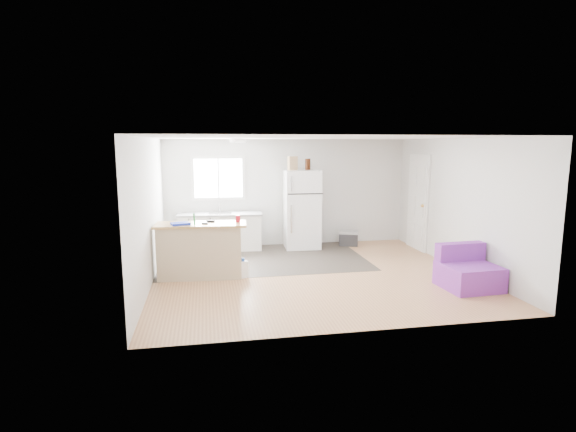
# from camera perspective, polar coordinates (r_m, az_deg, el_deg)

# --- Properties ---
(room) EXTENTS (5.51, 5.01, 2.41)m
(room) POSITION_cam_1_polar(r_m,az_deg,el_deg) (7.80, 3.23, 1.05)
(room) COLOR #9D6542
(room) RESTS_ON ground
(vinyl_zone) EXTENTS (4.05, 2.50, 0.00)m
(vinyl_zone) POSITION_cam_1_polar(r_m,az_deg,el_deg) (9.12, -3.15, -5.44)
(vinyl_zone) COLOR #2F2923
(vinyl_zone) RESTS_ON floor
(window) EXTENTS (1.18, 0.06, 0.98)m
(window) POSITION_cam_1_polar(r_m,az_deg,el_deg) (10.02, -8.83, 4.77)
(window) COLOR white
(window) RESTS_ON back_wall
(interior_door) EXTENTS (0.11, 0.92, 2.10)m
(interior_door) POSITION_cam_1_polar(r_m,az_deg,el_deg) (10.21, 16.15, 1.59)
(interior_door) COLOR white
(interior_door) RESTS_ON right_wall
(ceiling_fixture) EXTENTS (0.30, 0.30, 0.07)m
(ceiling_fixture) POSITION_cam_1_polar(r_m,az_deg,el_deg) (8.73, -6.38, 9.51)
(ceiling_fixture) COLOR white
(ceiling_fixture) RESTS_ON ceiling
(kitchen_cabinets) EXTENTS (1.85, 0.69, 1.07)m
(kitchen_cabinets) POSITION_cam_1_polar(r_m,az_deg,el_deg) (9.91, -8.56, -1.92)
(kitchen_cabinets) COLOR white
(kitchen_cabinets) RESTS_ON floor
(peninsula) EXTENTS (1.59, 0.70, 0.95)m
(peninsula) POSITION_cam_1_polar(r_m,az_deg,el_deg) (7.92, -11.09, -4.27)
(peninsula) COLOR tan
(peninsula) RESTS_ON floor
(refrigerator) EXTENTS (0.80, 0.76, 1.73)m
(refrigerator) POSITION_cam_1_polar(r_m,az_deg,el_deg) (9.96, 1.77, 0.88)
(refrigerator) COLOR white
(refrigerator) RESTS_ON floor
(cooler) EXTENTS (0.51, 0.43, 0.33)m
(cooler) POSITION_cam_1_polar(r_m,az_deg,el_deg) (10.34, 7.70, -2.80)
(cooler) COLOR #2A2B2D
(cooler) RESTS_ON floor
(purple_seat) EXTENTS (0.87, 0.83, 0.69)m
(purple_seat) POSITION_cam_1_polar(r_m,az_deg,el_deg) (7.83, 21.85, -6.67)
(purple_seat) COLOR purple
(purple_seat) RESTS_ON floor
(cleaner_jug) EXTENTS (0.18, 0.15, 0.35)m
(cleaner_jug) POSITION_cam_1_polar(r_m,az_deg,el_deg) (7.86, -5.72, -6.72)
(cleaner_jug) COLOR white
(cleaner_jug) RESTS_ON floor
(mop) EXTENTS (0.22, 0.33, 1.17)m
(mop) POSITION_cam_1_polar(r_m,az_deg,el_deg) (7.86, -12.02, -6.27)
(mop) COLOR green
(mop) RESTS_ON floor
(red_cup) EXTENTS (0.09, 0.09, 0.12)m
(red_cup) POSITION_cam_1_polar(r_m,az_deg,el_deg) (7.85, -6.37, -0.34)
(red_cup) COLOR red
(red_cup) RESTS_ON peninsula
(blue_tray) EXTENTS (0.35, 0.29, 0.04)m
(blue_tray) POSITION_cam_1_polar(r_m,az_deg,el_deg) (7.77, -13.50, -0.95)
(blue_tray) COLOR #1427BC
(blue_tray) RESTS_ON peninsula
(tool_a) EXTENTS (0.15, 0.09, 0.03)m
(tool_a) POSITION_cam_1_polar(r_m,az_deg,el_deg) (7.92, -9.80, -0.65)
(tool_a) COLOR black
(tool_a) RESTS_ON peninsula
(tool_b) EXTENTS (0.11, 0.07, 0.03)m
(tool_b) POSITION_cam_1_polar(r_m,az_deg,el_deg) (7.73, -10.53, -0.94)
(tool_b) COLOR black
(tool_b) RESTS_ON peninsula
(cardboard_box) EXTENTS (0.22, 0.15, 0.30)m
(cardboard_box) POSITION_cam_1_polar(r_m,az_deg,el_deg) (9.80, 0.59, 6.71)
(cardboard_box) COLOR tan
(cardboard_box) RESTS_ON refrigerator
(bottle_left) EXTENTS (0.08, 0.08, 0.25)m
(bottle_left) POSITION_cam_1_polar(r_m,az_deg,el_deg) (9.81, 2.39, 6.56)
(bottle_left) COLOR #3C1B0A
(bottle_left) RESTS_ON refrigerator
(bottle_right) EXTENTS (0.09, 0.09, 0.25)m
(bottle_right) POSITION_cam_1_polar(r_m,az_deg,el_deg) (9.91, 2.67, 6.58)
(bottle_right) COLOR #3C1B0A
(bottle_right) RESTS_ON refrigerator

